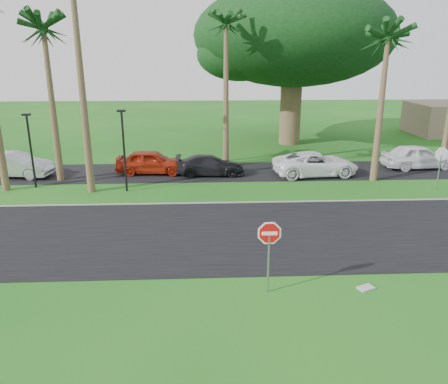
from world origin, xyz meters
The scene contains 18 objects.
ground centered at (0.00, 0.00, 0.00)m, with size 120.00×120.00×0.00m, color #155515.
road centered at (0.00, 2.00, 0.01)m, with size 120.00×8.00×0.02m, color black.
parking_strip centered at (0.00, 12.50, 0.01)m, with size 120.00×5.00×0.02m, color black.
curb centered at (0.00, 6.05, 0.03)m, with size 120.00×0.12×0.06m, color gray.
stop_sign_near centered at (0.50, -3.00, 1.77)m, with size 1.05×0.07×2.62m.
stop_sign_far centered at (12.00, 8.00, 1.77)m, with size 1.05×0.07×2.62m.
palm_left_mid centered at (-10.50, 11.00, 8.68)m, with size 5.00×5.00×10.00m.
palm_center centered at (0.00, 14.00, 9.16)m, with size 5.00×5.00×10.50m.
palm_right_near centered at (9.00, 10.00, 8.19)m, with size 5.00×5.00×9.50m.
canopy_tree centered at (6.00, 22.00, 8.95)m, with size 16.50×16.50×13.12m.
streetlight_left centered at (-11.50, 9.50, 2.50)m, with size 0.45×0.25×4.34m.
streetlight_right centered at (-6.00, 8.50, 2.65)m, with size 0.45×0.25×4.64m.
car_silver centered at (-13.56, 11.86, 0.77)m, with size 1.64×4.69×1.55m, color #B3B7BB.
car_red centered at (-4.98, 12.31, 0.78)m, with size 1.84×4.57×1.56m, color #A5220D.
car_dark centered at (-1.15, 11.76, 0.64)m, with size 1.79×4.40×1.28m, color black.
car_minivan centered at (5.66, 11.34, 0.75)m, with size 2.50×5.42×1.51m, color white.
car_pickup centered at (13.11, 12.82, 0.82)m, with size 1.94×4.82×1.64m, color white.
utility_slab centered at (3.83, -2.98, 0.03)m, with size 0.55×0.35×0.06m, color #A4A39C.
Camera 1 is at (-1.55, -15.71, 7.51)m, focal length 35.00 mm.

